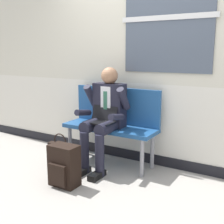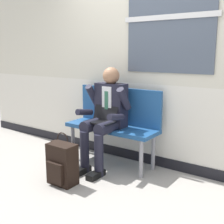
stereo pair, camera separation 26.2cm
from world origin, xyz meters
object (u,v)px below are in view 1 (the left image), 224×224
Objects in this scene: bench_with_person at (113,120)px; backpack at (64,166)px; person_seated at (104,115)px; handbag at (60,152)px.

bench_with_person is 2.67× the size of backpack.
backpack is (-0.10, -0.88, -0.36)m from bench_with_person.
backpack is (-0.10, -0.67, -0.46)m from person_seated.
bench_with_person is 3.06× the size of handbag.
bench_with_person is at bearing 83.72° from backpack.
handbag is at bearing -162.87° from person_seated.
person_seated is 2.74× the size of backpack.
backpack reaches higher than handbag.
backpack is 1.14× the size of handbag.
bench_with_person is at bearing 33.65° from handbag.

